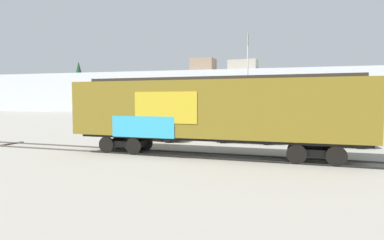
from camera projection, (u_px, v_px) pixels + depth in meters
name	position (u px, v px, depth m)	size (l,w,h in m)	color
ground_plane	(226.00, 157.00, 16.84)	(260.00, 260.00, 0.00)	gray
track	(208.00, 156.00, 17.09)	(59.99, 5.27, 0.08)	#4C4742
freight_car	(212.00, 110.00, 16.88)	(15.34, 3.75, 4.20)	olive
flagpole	(248.00, 67.00, 27.93)	(0.26, 1.74, 8.82)	silver
hillside	(268.00, 92.00, 83.96)	(145.64, 31.61, 14.45)	silver
parked_car_tan	(155.00, 129.00, 23.88)	(4.80, 2.66, 1.55)	#9E8966
parked_car_white	(245.00, 131.00, 22.52)	(4.41, 2.02, 1.58)	silver
parked_car_green	(330.00, 132.00, 20.81)	(4.34, 2.00, 1.80)	#1E5933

